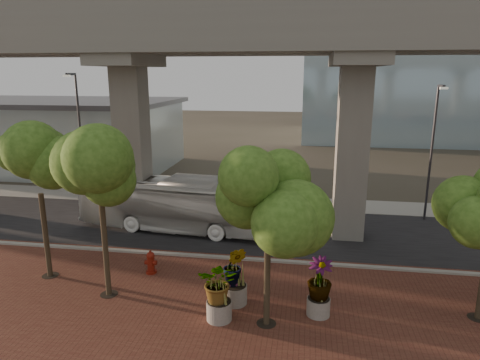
# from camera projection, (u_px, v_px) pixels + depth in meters

# --- Properties ---
(ground) EXTENTS (160.00, 160.00, 0.00)m
(ground) POSITION_uv_depth(u_px,v_px,m) (232.00, 244.00, 22.33)
(ground) COLOR #393529
(ground) RESTS_ON ground
(brick_plaza) EXTENTS (70.00, 13.00, 0.06)m
(brick_plaza) POSITION_uv_depth(u_px,v_px,m) (191.00, 332.00, 14.66)
(brick_plaza) COLOR brown
(brick_plaza) RESTS_ON ground
(asphalt_road) EXTENTS (90.00, 8.00, 0.04)m
(asphalt_road) POSITION_uv_depth(u_px,v_px,m) (238.00, 230.00, 24.24)
(asphalt_road) COLOR black
(asphalt_road) RESTS_ON ground
(curb_strip) EXTENTS (70.00, 0.25, 0.16)m
(curb_strip) POSITION_uv_depth(u_px,v_px,m) (225.00, 258.00, 20.40)
(curb_strip) COLOR #98968E
(curb_strip) RESTS_ON ground
(far_sidewalk) EXTENTS (90.00, 3.00, 0.06)m
(far_sidewalk) POSITION_uv_depth(u_px,v_px,m) (251.00, 202.00, 29.51)
(far_sidewalk) COLOR #98968E
(far_sidewalk) RESTS_ON ground
(transit_viaduct) EXTENTS (72.00, 5.60, 12.40)m
(transit_viaduct) POSITION_uv_depth(u_px,v_px,m) (238.00, 100.00, 22.48)
(transit_viaduct) COLOR gray
(transit_viaduct) RESTS_ON ground
(station_pavilion) EXTENTS (23.00, 13.00, 6.30)m
(station_pavilion) POSITION_uv_depth(u_px,v_px,m) (51.00, 133.00, 39.91)
(station_pavilion) COLOR #B0C3C9
(station_pavilion) RESTS_ON ground
(transit_bus) EXTENTS (11.03, 3.74, 3.01)m
(transit_bus) POSITION_uv_depth(u_px,v_px,m) (174.00, 204.00, 24.02)
(transit_bus) COLOR silver
(transit_bus) RESTS_ON ground
(fire_hydrant) EXTENTS (0.52, 0.47, 1.05)m
(fire_hydrant) POSITION_uv_depth(u_px,v_px,m) (151.00, 262.00, 18.81)
(fire_hydrant) COLOR maroon
(fire_hydrant) RESTS_ON ground
(planter_front) EXTENTS (2.03, 2.03, 2.23)m
(planter_front) POSITION_uv_depth(u_px,v_px,m) (219.00, 285.00, 15.03)
(planter_front) COLOR #A9A299
(planter_front) RESTS_ON ground
(planter_right) EXTENTS (2.08, 2.08, 2.22)m
(planter_right) POSITION_uv_depth(u_px,v_px,m) (320.00, 281.00, 15.32)
(planter_right) COLOR gray
(planter_right) RESTS_ON ground
(planter_left) EXTENTS (2.12, 2.12, 2.33)m
(planter_left) POSITION_uv_depth(u_px,v_px,m) (235.00, 269.00, 16.11)
(planter_left) COLOR #9D988E
(planter_left) RESTS_ON ground
(street_tree_far_west) EXTENTS (3.73, 3.73, 6.52)m
(street_tree_far_west) POSITION_uv_depth(u_px,v_px,m) (38.00, 168.00, 17.51)
(street_tree_far_west) COLOR #4A3C2A
(street_tree_far_west) RESTS_ON ground
(street_tree_near_west) EXTENTS (3.78, 3.78, 6.64)m
(street_tree_near_west) POSITION_uv_depth(u_px,v_px,m) (99.00, 175.00, 15.90)
(street_tree_near_west) COLOR #4A3C2A
(street_tree_near_west) RESTS_ON ground
(street_tree_near_east) EXTENTS (4.07, 4.07, 6.54)m
(street_tree_near_east) POSITION_uv_depth(u_px,v_px,m) (268.00, 197.00, 13.96)
(street_tree_near_east) COLOR #4A3C2A
(street_tree_near_east) RESTS_ON ground
(streetlamp_west) EXTENTS (0.43, 1.25, 8.63)m
(streetlamp_west) POSITION_uv_depth(u_px,v_px,m) (79.00, 127.00, 29.45)
(streetlamp_west) COLOR #2B2C30
(streetlamp_west) RESTS_ON ground
(streetlamp_east) EXTENTS (0.40, 1.16, 8.00)m
(streetlamp_east) POSITION_uv_depth(u_px,v_px,m) (433.00, 144.00, 24.72)
(streetlamp_east) COLOR #2F2F34
(streetlamp_east) RESTS_ON ground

